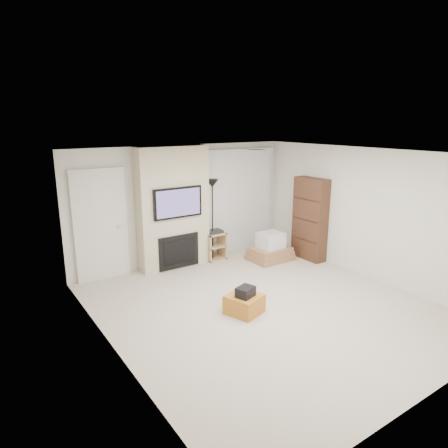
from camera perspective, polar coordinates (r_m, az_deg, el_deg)
floor at (r=6.79m, az=5.81°, el=-11.58°), size 5.00×5.50×0.00m
ceiling at (r=6.12m, az=6.41°, el=9.94°), size 5.00×5.50×0.00m
wall_back at (r=8.56m, az=-5.83°, el=2.81°), size 5.00×0.00×2.50m
wall_front at (r=4.72m, az=28.39°, el=-8.87°), size 5.00×0.00×2.50m
wall_left at (r=5.16m, az=-15.77°, el=-5.63°), size 0.00×5.50×2.50m
wall_right at (r=8.14m, az=19.70°, el=1.41°), size 0.00×5.50×2.50m
hvac_vent at (r=6.99m, az=4.64°, el=10.53°), size 0.35×0.18×0.01m
ottoman at (r=6.49m, az=2.91°, el=-11.32°), size 0.63×0.63×0.30m
black_bag at (r=6.35m, az=3.08°, el=-9.65°), size 0.33×0.30×0.16m
fireplace_wall at (r=8.22m, az=-7.28°, el=2.18°), size 1.50×0.47×2.50m
entry_door at (r=7.90m, az=-17.21°, el=-0.23°), size 1.02×0.11×2.14m
vertical_blinds at (r=9.25m, az=1.98°, el=3.90°), size 1.98×0.10×2.37m
floor_lamp at (r=8.51m, az=-1.68°, el=3.87°), size 0.26×0.26×1.78m
av_stand at (r=8.81m, az=-1.40°, el=-2.86°), size 0.45×0.38×0.66m
box_stack at (r=8.85m, az=6.65°, el=-3.64°), size 0.92×0.70×0.62m
bookshelf at (r=8.91m, az=12.18°, el=0.71°), size 0.30×0.80×1.80m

